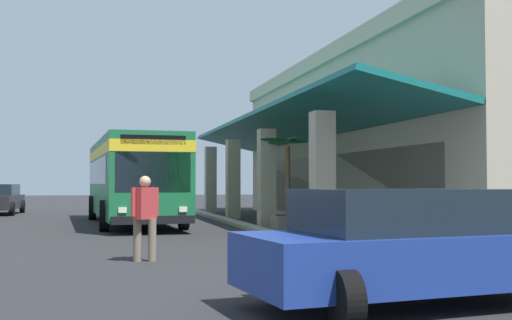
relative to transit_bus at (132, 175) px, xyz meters
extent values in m
plane|color=#262628|center=(3.51, 8.94, -1.85)|extent=(120.00, 120.00, 0.00)
cube|color=#9E998E|center=(0.53, 3.69, -1.79)|extent=(27.18, 0.50, 0.12)
cube|color=#B2A88E|center=(0.53, 13.39, 1.23)|extent=(22.65, 12.16, 6.17)
cube|color=#C0B59A|center=(0.53, 13.39, 4.61)|extent=(22.95, 12.46, 0.60)
cube|color=#B2A88E|center=(-7.97, 4.38, -0.16)|extent=(0.55, 0.55, 3.39)
cube|color=#B2A88E|center=(-2.30, 4.38, -0.16)|extent=(0.55, 0.55, 3.39)
cube|color=#B2A88E|center=(3.36, 4.38, -0.16)|extent=(0.55, 0.55, 3.39)
cube|color=#B2A88E|center=(9.02, 4.38, -0.16)|extent=(0.55, 0.55, 3.39)
cube|color=#146B66|center=(0.53, 5.71, 1.89)|extent=(22.65, 3.16, 0.82)
cube|color=#19232D|center=(0.53, 7.35, -0.45)|extent=(19.03, 0.08, 2.40)
cube|color=#196638|center=(0.05, 0.00, -0.13)|extent=(11.14, 3.22, 2.75)
cube|color=yellow|center=(0.05, 0.00, 0.80)|extent=(11.16, 3.24, 0.36)
cube|color=#19232D|center=(-0.25, -0.02, 0.10)|extent=(9.38, 3.15, 0.90)
cube|color=#19232D|center=(5.51, 0.34, 0.00)|extent=(0.20, 2.24, 1.20)
cube|color=black|center=(5.52, 0.34, 0.97)|extent=(0.18, 1.94, 0.28)
cube|color=black|center=(5.64, 0.35, -1.40)|extent=(0.35, 2.46, 0.24)
cube|color=silver|center=(5.51, 1.23, -1.10)|extent=(0.07, 0.24, 0.16)
cube|color=silver|center=(5.62, -0.55, -1.10)|extent=(0.07, 0.24, 0.16)
cube|color=silver|center=(-1.44, -0.09, 1.37)|extent=(2.51, 1.93, 0.24)
cylinder|color=black|center=(3.60, 1.50, -1.35)|extent=(1.00, 0.30, 1.00)
cylinder|color=black|center=(3.75, -1.05, -1.35)|extent=(1.00, 0.30, 1.00)
cylinder|color=black|center=(-3.10, 1.09, -1.35)|extent=(1.00, 0.30, 1.00)
cylinder|color=black|center=(-2.94, -1.46, -1.35)|extent=(1.00, 0.30, 1.00)
cylinder|color=black|center=(-7.16, -5.15, -1.53)|extent=(0.64, 0.22, 0.64)
cylinder|color=black|center=(-10.15, -5.01, -1.53)|extent=(0.64, 0.22, 0.64)
cube|color=navy|center=(17.31, 2.65, -1.25)|extent=(2.32, 4.59, 0.66)
cube|color=#19232D|center=(17.34, 2.45, -0.65)|extent=(1.87, 2.64, 0.54)
cylinder|color=black|center=(16.24, 4.03, -1.53)|extent=(0.64, 0.22, 0.64)
cylinder|color=black|center=(16.60, 1.06, -1.53)|extent=(0.64, 0.22, 0.64)
cylinder|color=black|center=(18.39, 1.28, -1.53)|extent=(0.64, 0.22, 0.64)
cylinder|color=#726651|center=(11.86, -0.48, -1.44)|extent=(0.16, 0.16, 0.83)
cylinder|color=#726651|center=(11.90, -0.20, -1.44)|extent=(0.16, 0.16, 0.83)
cube|color=#B23333|center=(11.88, -0.34, -0.71)|extent=(0.50, 0.50, 0.62)
sphere|color=tan|center=(11.88, -0.34, -0.28)|extent=(0.23, 0.23, 0.23)
cylinder|color=#B23333|center=(12.06, -0.58, -0.68)|extent=(0.09, 0.09, 0.56)
cylinder|color=#B23333|center=(11.70, -0.10, -0.68)|extent=(0.09, 0.09, 0.56)
cube|color=gray|center=(4.46, 4.82, -1.62)|extent=(0.99, 0.99, 0.46)
cylinder|color=#332319|center=(4.46, 4.82, -1.38)|extent=(0.84, 0.84, 0.02)
cylinder|color=brown|center=(4.46, 4.82, -0.24)|extent=(0.16, 0.16, 2.29)
ellipsoid|color=#195123|center=(4.84, 4.88, 1.14)|extent=(0.80, 0.33, 0.14)
ellipsoid|color=#195123|center=(4.67, 5.13, 1.03)|extent=(0.61, 0.74, 0.16)
ellipsoid|color=#195123|center=(4.19, 5.06, 1.13)|extent=(0.68, 0.64, 0.19)
ellipsoid|color=#195123|center=(4.08, 4.58, 1.04)|extent=(0.87, 0.66, 0.18)
ellipsoid|color=#195123|center=(4.58, 4.31, 1.09)|extent=(0.46, 1.06, 0.17)
camera|label=1|loc=(24.71, -1.24, -0.30)|focal=45.07mm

